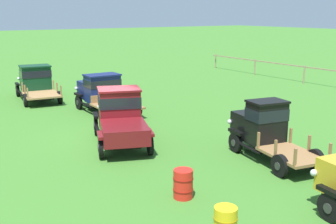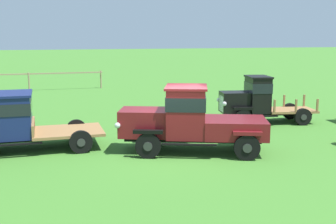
% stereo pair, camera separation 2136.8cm
% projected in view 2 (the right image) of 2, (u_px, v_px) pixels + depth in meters
% --- Properties ---
extents(ground_plane, '(240.00, 240.00, 0.00)m').
position_uv_depth(ground_plane, '(175.00, 155.00, 14.53)').
color(ground_plane, '#3D7528').
extents(vintage_truck_second_in_line, '(5.24, 2.30, 2.09)m').
position_uv_depth(vintage_truck_second_in_line, '(10.00, 121.00, 14.84)').
color(vintage_truck_second_in_line, black).
rests_on(vintage_truck_second_in_line, ground).
extents(vintage_truck_midrow_center, '(5.42, 3.51, 2.34)m').
position_uv_depth(vintage_truck_midrow_center, '(190.00, 119.00, 14.75)').
color(vintage_truck_midrow_center, black).
rests_on(vintage_truck_midrow_center, ground).
extents(vintage_truck_far_side, '(4.71, 2.39, 2.22)m').
position_uv_depth(vintage_truck_far_side, '(255.00, 100.00, 19.70)').
color(vintage_truck_far_side, black).
rests_on(vintage_truck_far_side, ground).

